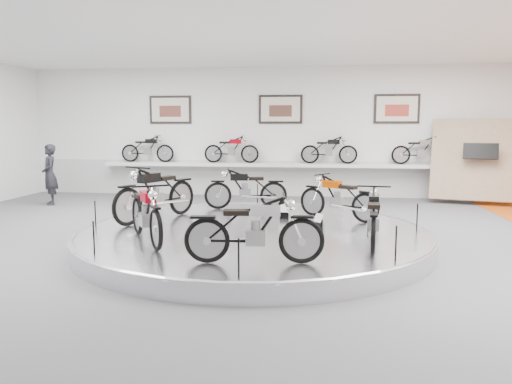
# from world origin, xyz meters

# --- Properties ---
(floor) EXTENTS (16.00, 16.00, 0.00)m
(floor) POSITION_xyz_m (0.00, 0.00, 0.00)
(floor) COLOR #535356
(floor) RESTS_ON ground
(ceiling) EXTENTS (16.00, 16.00, 0.00)m
(ceiling) POSITION_xyz_m (0.00, 0.00, 4.00)
(ceiling) COLOR white
(ceiling) RESTS_ON wall_back
(wall_back) EXTENTS (16.00, 0.00, 16.00)m
(wall_back) POSITION_xyz_m (0.00, 7.00, 2.00)
(wall_back) COLOR white
(wall_back) RESTS_ON floor
(dado_band) EXTENTS (15.68, 0.04, 1.10)m
(dado_band) POSITION_xyz_m (0.00, 6.98, 0.55)
(dado_band) COLOR #BCBCBA
(dado_band) RESTS_ON floor
(display_platform) EXTENTS (6.40, 6.40, 0.30)m
(display_platform) POSITION_xyz_m (0.00, 0.30, 0.15)
(display_platform) COLOR silver
(display_platform) RESTS_ON floor
(platform_rim) EXTENTS (6.40, 6.40, 0.10)m
(platform_rim) POSITION_xyz_m (0.00, 0.30, 0.27)
(platform_rim) COLOR #B2B2BA
(platform_rim) RESTS_ON display_platform
(shelf) EXTENTS (11.00, 0.55, 0.10)m
(shelf) POSITION_xyz_m (0.00, 6.70, 1.00)
(shelf) COLOR silver
(shelf) RESTS_ON wall_back
(poster_left) EXTENTS (1.35, 0.06, 0.88)m
(poster_left) POSITION_xyz_m (-3.50, 6.96, 2.70)
(poster_left) COLOR beige
(poster_left) RESTS_ON wall_back
(poster_center) EXTENTS (1.35, 0.06, 0.88)m
(poster_center) POSITION_xyz_m (0.00, 6.96, 2.70)
(poster_center) COLOR beige
(poster_center) RESTS_ON wall_back
(poster_right) EXTENTS (1.35, 0.06, 0.88)m
(poster_right) POSITION_xyz_m (3.50, 6.96, 2.70)
(poster_right) COLOR beige
(poster_right) RESTS_ON wall_back
(display_panel) EXTENTS (2.56, 1.52, 2.30)m
(display_panel) POSITION_xyz_m (5.60, 6.10, 1.25)
(display_panel) COLOR tan
(display_panel) RESTS_ON floor
(shelf_bike_a) EXTENTS (1.22, 0.43, 0.73)m
(shelf_bike_a) POSITION_xyz_m (-4.20, 6.70, 1.42)
(shelf_bike_a) COLOR black
(shelf_bike_a) RESTS_ON shelf
(shelf_bike_b) EXTENTS (1.22, 0.43, 0.73)m
(shelf_bike_b) POSITION_xyz_m (-1.50, 6.70, 1.42)
(shelf_bike_b) COLOR #8C000D
(shelf_bike_b) RESTS_ON shelf
(shelf_bike_c) EXTENTS (1.22, 0.43, 0.73)m
(shelf_bike_c) POSITION_xyz_m (1.50, 6.70, 1.42)
(shelf_bike_c) COLOR black
(shelf_bike_c) RESTS_ON shelf
(shelf_bike_d) EXTENTS (1.22, 0.43, 0.73)m
(shelf_bike_d) POSITION_xyz_m (4.20, 6.70, 1.42)
(shelf_bike_d) COLOR #9D9DA1
(shelf_bike_d) RESTS_ON shelf
(bike_a) EXTENTS (1.60, 1.33, 0.91)m
(bike_a) POSITION_xyz_m (1.58, 1.47, 0.76)
(bike_a) COLOR #AE3D00
(bike_a) RESTS_ON display_platform
(bike_b) EXTENTS (1.67, 0.81, 0.94)m
(bike_b) POSITION_xyz_m (-0.46, 2.55, 0.77)
(bike_b) COLOR black
(bike_b) RESTS_ON display_platform
(bike_c) EXTENTS (1.44, 1.99, 1.11)m
(bike_c) POSITION_xyz_m (-2.05, 0.98, 0.86)
(bike_c) COLOR black
(bike_c) RESTS_ON display_platform
(bike_d) EXTENTS (1.38, 1.73, 0.98)m
(bike_d) POSITION_xyz_m (-1.60, -0.90, 0.79)
(bike_d) COLOR #8C000D
(bike_d) RESTS_ON display_platform
(bike_e) EXTENTS (1.68, 0.74, 0.96)m
(bike_e) POSITION_xyz_m (0.31, -1.97, 0.78)
(bike_e) COLOR #9D9DA1
(bike_e) RESTS_ON display_platform
(bike_f) EXTENTS (0.71, 1.60, 0.92)m
(bike_f) POSITION_xyz_m (2.04, -0.72, 0.76)
(bike_f) COLOR black
(bike_f) RESTS_ON display_platform
(visitor) EXTENTS (0.68, 0.74, 1.69)m
(visitor) POSITION_xyz_m (-6.24, 4.42, 0.84)
(visitor) COLOR black
(visitor) RESTS_ON floor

